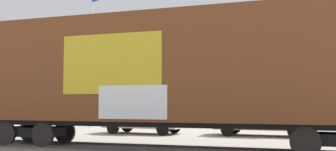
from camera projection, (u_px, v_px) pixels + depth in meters
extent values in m
plane|color=gray|center=(134.00, 148.00, 14.14)|extent=(260.00, 260.00, 0.00)
cube|color=#4C4742|center=(160.00, 151.00, 13.17)|extent=(59.82, 4.79, 0.08)
cube|color=#4C4742|center=(173.00, 146.00, 14.54)|extent=(59.82, 4.79, 0.08)
cube|color=brown|center=(167.00, 69.00, 14.06)|extent=(16.58, 4.07, 3.68)
cube|color=#2D2823|center=(167.00, 14.00, 14.20)|extent=(15.58, 1.62, 0.24)
cube|color=gold|center=(111.00, 64.00, 13.19)|extent=(3.60, 0.31, 2.02)
cube|color=silver|center=(132.00, 102.00, 12.85)|extent=(2.41, 0.22, 1.10)
cube|color=black|center=(167.00, 123.00, 13.92)|extent=(16.16, 2.79, 0.20)
cube|color=black|center=(36.00, 131.00, 15.59)|extent=(2.19, 1.42, 0.36)
cylinder|color=black|center=(5.00, 133.00, 15.17)|extent=(0.93, 0.19, 0.92)
cylinder|color=black|center=(30.00, 131.00, 16.53)|extent=(0.93, 0.19, 0.92)
cylinder|color=black|center=(43.00, 134.00, 14.64)|extent=(0.93, 0.19, 0.92)
cylinder|color=black|center=(65.00, 132.00, 16.00)|extent=(0.93, 0.19, 0.92)
cube|color=black|center=(334.00, 139.00, 12.19)|extent=(2.19, 1.42, 0.36)
cylinder|color=black|center=(305.00, 142.00, 11.77)|extent=(0.93, 0.19, 0.92)
cylinder|color=black|center=(305.00, 138.00, 13.13)|extent=(0.93, 0.19, 0.92)
cylinder|color=silver|center=(91.00, 57.00, 27.33)|extent=(0.12, 0.12, 9.63)
cube|color=slate|center=(244.00, 83.00, 88.77)|extent=(156.36, 31.56, 12.71)
cube|color=brown|center=(69.00, 49.00, 89.21)|extent=(5.72, 4.53, 2.36)
cube|color=#9E9384|center=(275.00, 41.00, 78.54)|extent=(5.92, 4.17, 2.69)
cube|color=brown|center=(268.00, 39.00, 78.90)|extent=(4.71, 5.15, 3.50)
cube|color=#8C725B|center=(77.00, 49.00, 88.75)|extent=(7.00, 4.55, 2.29)
cone|color=#193D23|center=(77.00, 48.00, 92.52)|extent=(1.94, 1.94, 3.87)
cone|color=#193D23|center=(139.00, 47.00, 87.71)|extent=(1.57, 1.57, 3.14)
cone|color=#193D23|center=(216.00, 42.00, 85.03)|extent=(2.20, 2.20, 4.40)
cube|color=#B7BABF|center=(144.00, 120.00, 21.24)|extent=(4.42, 2.29, 0.80)
cube|color=#2D333D|center=(141.00, 106.00, 21.36)|extent=(2.03, 1.78, 0.69)
cylinder|color=black|center=(174.00, 127.00, 21.44)|extent=(0.66, 0.31, 0.64)
cylinder|color=black|center=(163.00, 129.00, 19.93)|extent=(0.66, 0.31, 0.64)
cylinder|color=black|center=(127.00, 126.00, 22.50)|extent=(0.66, 0.31, 0.64)
cylinder|color=black|center=(113.00, 128.00, 20.99)|extent=(0.66, 0.31, 0.64)
cube|color=#9E8966|center=(262.00, 122.00, 19.81)|extent=(4.84, 2.43, 0.75)
cube|color=#2D333D|center=(257.00, 108.00, 19.95)|extent=(2.55, 1.96, 0.59)
cylinder|color=black|center=(297.00, 129.00, 20.04)|extent=(0.66, 0.30, 0.64)
cylinder|color=black|center=(294.00, 131.00, 18.40)|extent=(0.66, 0.30, 0.64)
cylinder|color=black|center=(235.00, 128.00, 21.17)|extent=(0.66, 0.30, 0.64)
cylinder|color=black|center=(227.00, 130.00, 19.53)|extent=(0.66, 0.30, 0.64)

